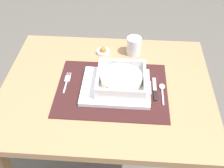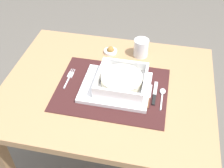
{
  "view_description": "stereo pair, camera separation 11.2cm",
  "coord_description": "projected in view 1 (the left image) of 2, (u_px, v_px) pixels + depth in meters",
  "views": [
    {
      "loc": [
        0.08,
        -0.85,
        1.52
      ],
      "look_at": [
        0.02,
        -0.02,
        0.76
      ],
      "focal_mm": 45.01,
      "sensor_mm": 36.0,
      "label": 1
    },
    {
      "loc": [
        0.19,
        -0.83,
        1.52
      ],
      "look_at": [
        0.02,
        -0.02,
        0.76
      ],
      "focal_mm": 45.01,
      "sensor_mm": 36.0,
      "label": 2
    }
  ],
  "objects": [
    {
      "name": "dining_table",
      "position": [
        107.0,
        105.0,
        1.24
      ],
      "size": [
        0.87,
        0.69,
        0.73
      ],
      "color": "#A37A51",
      "rests_on": "ground"
    },
    {
      "name": "placemat",
      "position": [
        112.0,
        89.0,
        1.14
      ],
      "size": [
        0.45,
        0.34,
        0.0
      ],
      "primitive_type": "cube",
      "color": "#381919",
      "rests_on": "dining_table"
    },
    {
      "name": "serving_plate",
      "position": [
        116.0,
        87.0,
        1.14
      ],
      "size": [
        0.28,
        0.22,
        0.02
      ],
      "primitive_type": "cube",
      "color": "white",
      "rests_on": "placemat"
    },
    {
      "name": "porridge_bowl",
      "position": [
        121.0,
        80.0,
        1.12
      ],
      "size": [
        0.19,
        0.19,
        0.05
      ],
      "color": "white",
      "rests_on": "serving_plate"
    },
    {
      "name": "fork",
      "position": [
        67.0,
        81.0,
        1.17
      ],
      "size": [
        0.02,
        0.13,
        0.0
      ],
      "rotation": [
        0.0,
        0.0,
        0.01
      ],
      "color": "silver",
      "rests_on": "placemat"
    },
    {
      "name": "spoon",
      "position": [
        162.0,
        89.0,
        1.14
      ],
      "size": [
        0.02,
        0.12,
        0.01
      ],
      "rotation": [
        0.0,
        0.0,
        0.03
      ],
      "color": "silver",
      "rests_on": "placemat"
    },
    {
      "name": "butter_knife",
      "position": [
        155.0,
        90.0,
        1.13
      ],
      "size": [
        0.01,
        0.13,
        0.01
      ],
      "rotation": [
        0.0,
        0.0,
        0.01
      ],
      "color": "black",
      "rests_on": "placemat"
    },
    {
      "name": "bread_knife",
      "position": [
        150.0,
        94.0,
        1.12
      ],
      "size": [
        0.01,
        0.13,
        0.01
      ],
      "rotation": [
        0.0,
        0.0,
        -0.06
      ],
      "color": "#59331E",
      "rests_on": "placemat"
    },
    {
      "name": "drinking_glass",
      "position": [
        134.0,
        46.0,
        1.3
      ],
      "size": [
        0.07,
        0.07,
        0.08
      ],
      "color": "white",
      "rests_on": "dining_table"
    },
    {
      "name": "condiment_saucer",
      "position": [
        103.0,
        51.0,
        1.32
      ],
      "size": [
        0.06,
        0.06,
        0.03
      ],
      "color": "white",
      "rests_on": "dining_table"
    }
  ]
}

